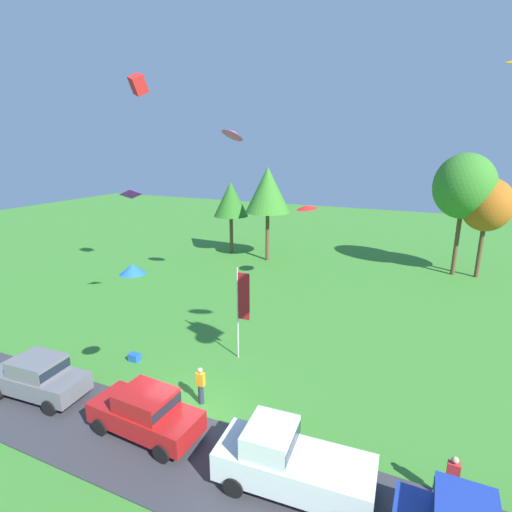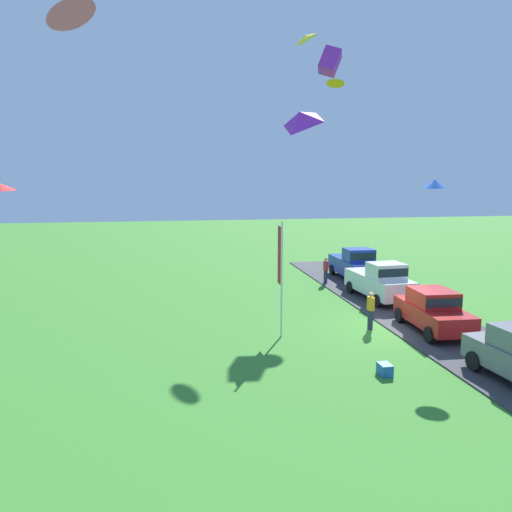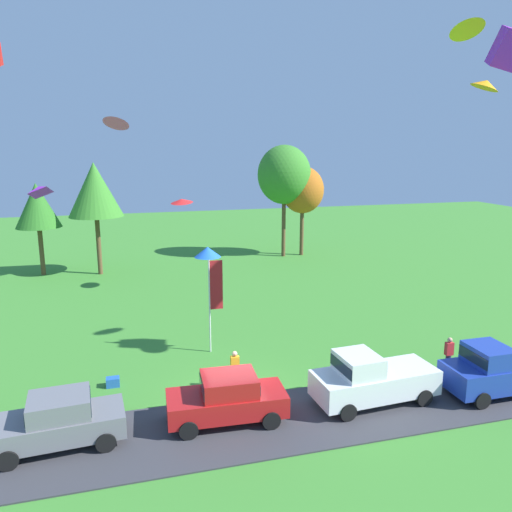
% 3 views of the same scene
% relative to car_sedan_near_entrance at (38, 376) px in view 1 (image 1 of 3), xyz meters
% --- Properties ---
extents(ground_plane, '(120.00, 120.00, 0.00)m').
position_rel_car_sedan_near_entrance_xyz_m(ground_plane, '(6.57, 1.69, -1.04)').
color(ground_plane, '#3D842D').
extents(pavement_strip, '(36.00, 4.40, 0.06)m').
position_rel_car_sedan_near_entrance_xyz_m(pavement_strip, '(6.57, -0.44, -1.01)').
color(pavement_strip, '#38383D').
rests_on(pavement_strip, ground).
extents(car_sedan_near_entrance, '(4.51, 2.20, 1.84)m').
position_rel_car_sedan_near_entrance_xyz_m(car_sedan_near_entrance, '(0.00, 0.00, 0.00)').
color(car_sedan_near_entrance, slate).
rests_on(car_sedan_near_entrance, ground).
extents(car_sedan_far_end, '(4.49, 2.14, 1.84)m').
position_rel_car_sedan_near_entrance_xyz_m(car_sedan_far_end, '(5.88, 0.01, 0.00)').
color(car_sedan_far_end, red).
rests_on(car_sedan_far_end, ground).
extents(car_pickup_mid_row, '(5.10, 2.29, 2.14)m').
position_rel_car_sedan_near_entrance_xyz_m(car_pickup_mid_row, '(11.67, -0.15, 0.07)').
color(car_pickup_mid_row, white).
rests_on(car_pickup_mid_row, ground).
extents(person_watching_sky, '(0.36, 0.24, 1.71)m').
position_rel_car_sedan_near_entrance_xyz_m(person_watching_sky, '(16.43, 1.43, -0.16)').
color(person_watching_sky, '#2D334C').
rests_on(person_watching_sky, ground).
extents(person_on_lawn, '(0.36, 0.24, 1.71)m').
position_rel_car_sedan_near_entrance_xyz_m(person_on_lawn, '(6.74, 2.52, -0.16)').
color(person_on_lawn, '#2D334C').
rests_on(person_on_lawn, ground).
extents(tree_right_of_center, '(3.47, 3.47, 7.32)m').
position_rel_car_sedan_near_entrance_xyz_m(tree_right_of_center, '(-3.77, 25.36, 4.50)').
color(tree_right_of_center, brown).
rests_on(tree_right_of_center, ground).
extents(tree_center_back, '(4.22, 4.22, 8.91)m').
position_rel_car_sedan_near_entrance_xyz_m(tree_center_back, '(0.64, 24.41, 5.72)').
color(tree_center_back, brown).
rests_on(tree_center_back, ground).
extents(tree_lone_near, '(4.84, 4.84, 10.22)m').
position_rel_car_sedan_near_entrance_xyz_m(tree_lone_near, '(17.00, 26.82, 6.49)').
color(tree_lone_near, brown).
rests_on(tree_lone_near, ground).
extents(tree_far_left, '(3.93, 3.93, 8.31)m').
position_rel_car_sedan_near_entrance_xyz_m(tree_far_left, '(18.83, 26.88, 5.07)').
color(tree_far_left, brown).
rests_on(tree_far_left, ground).
extents(flag_banner, '(0.71, 0.08, 4.94)m').
position_rel_car_sedan_near_entrance_xyz_m(flag_banner, '(6.66, 6.67, 2.09)').
color(flag_banner, silver).
rests_on(flag_banner, ground).
extents(cooler_box, '(0.56, 0.40, 0.40)m').
position_rel_car_sedan_near_entrance_xyz_m(cooler_box, '(1.71, 4.12, -0.84)').
color(cooler_box, blue).
rests_on(cooler_box, ground).
extents(kite_delta_over_trees, '(1.06, 1.06, 0.38)m').
position_rel_car_sedan_near_entrance_xyz_m(kite_delta_over_trees, '(5.34, 0.56, 5.42)').
color(kite_delta_over_trees, blue).
extents(kite_box_low_drifter, '(1.16, 1.53, 1.55)m').
position_rel_car_sedan_near_entrance_xyz_m(kite_box_low_drifter, '(-3.33, 12.05, 13.52)').
color(kite_box_low_drifter, red).
extents(kite_diamond_near_flag, '(1.29, 1.28, 0.73)m').
position_rel_car_sedan_near_entrance_xyz_m(kite_diamond_near_flag, '(-1.09, 8.02, 7.13)').
color(kite_diamond_near_flag, purple).
extents(kite_delta_topmost, '(2.02, 2.01, 1.00)m').
position_rel_car_sedan_near_entrance_xyz_m(kite_delta_topmost, '(2.53, 13.98, 10.48)').
color(kite_delta_topmost, '#EA4C9E').
extents(kite_delta_high_left, '(2.15, 2.15, 0.46)m').
position_rel_car_sedan_near_entrance_xyz_m(kite_delta_high_left, '(6.55, 17.64, 5.41)').
color(kite_delta_high_left, red).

